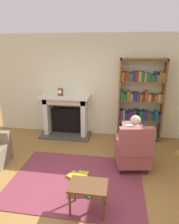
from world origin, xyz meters
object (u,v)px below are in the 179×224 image
(mantel_clock, at_px, (60,92))
(armchair_reading, at_px, (133,150))
(fireplace, at_px, (66,114))
(seated_reader, at_px, (133,138))
(side_table, at_px, (88,189))
(bookshelf, at_px, (140,102))

(mantel_clock, distance_m, armchair_reading, 2.44)
(fireplace, height_order, seated_reader, same)
(fireplace, distance_m, mantel_clock, 0.65)
(armchair_reading, bearing_deg, mantel_clock, -46.26)
(fireplace, relative_size, mantel_clock, 7.11)
(mantel_clock, height_order, side_table, mantel_clock)
(bookshelf, xyz_separation_m, armchair_reading, (-0.21, -1.50, -0.59))
(bookshelf, bearing_deg, armchair_reading, -97.88)
(fireplace, height_order, armchair_reading, fireplace)
(mantel_clock, bearing_deg, side_table, -65.78)
(mantel_clock, bearing_deg, fireplace, 44.03)
(fireplace, bearing_deg, bookshelf, 1.05)
(mantel_clock, xyz_separation_m, armchair_reading, (1.86, -1.36, -0.81))
(fireplace, distance_m, side_table, 2.89)
(fireplace, xyz_separation_m, side_table, (1.06, -2.68, -0.21))
(fireplace, bearing_deg, mantel_clock, -135.97)
(fireplace, xyz_separation_m, bookshelf, (1.96, 0.04, 0.42))
(mantel_clock, xyz_separation_m, seated_reader, (1.84, -1.24, -0.61))
(mantel_clock, height_order, bookshelf, bookshelf)
(armchair_reading, bearing_deg, fireplace, -49.79)
(bookshelf, bearing_deg, side_table, -108.46)
(bookshelf, bearing_deg, mantel_clock, -176.25)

